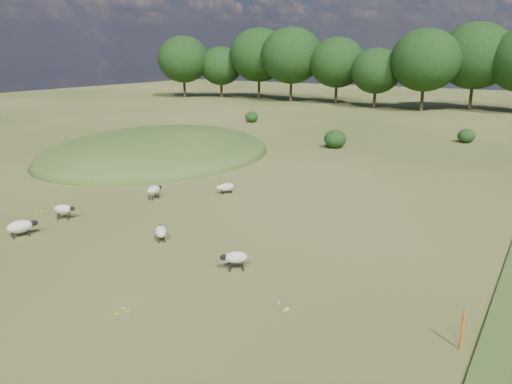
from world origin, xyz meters
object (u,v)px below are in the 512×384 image
(sheep_2, at_px, (63,209))
(sheep_5, at_px, (21,226))
(sheep_1, at_px, (161,231))
(marker_post, at_px, (462,330))
(sheep_0, at_px, (235,258))
(sheep_3, at_px, (154,190))
(sheep_4, at_px, (226,187))

(sheep_2, bearing_deg, sheep_5, -111.32)
(sheep_2, height_order, sheep_5, same)
(sheep_1, height_order, sheep_2, sheep_2)
(marker_post, xyz_separation_m, sheep_5, (-18.01, -1.05, -0.13))
(sheep_0, height_order, sheep_5, sheep_5)
(sheep_0, relative_size, sheep_5, 0.74)
(marker_post, bearing_deg, sheep_3, 159.71)
(sheep_5, bearing_deg, sheep_3, 13.70)
(marker_post, xyz_separation_m, sheep_3, (-17.05, 6.30, -0.06))
(sheep_1, height_order, sheep_5, sheep_5)
(sheep_3, xyz_separation_m, sheep_4, (2.71, 2.98, -0.14))
(sheep_1, bearing_deg, sheep_2, 48.48)
(sheep_2, bearing_deg, sheep_0, -32.05)
(sheep_3, bearing_deg, sheep_1, -136.43)
(sheep_3, height_order, sheep_5, sheep_3)
(sheep_1, distance_m, sheep_2, 5.88)
(sheep_0, relative_size, sheep_3, 0.93)
(sheep_2, xyz_separation_m, sheep_4, (4.03, 7.84, -0.13))
(sheep_3, bearing_deg, sheep_4, -44.20)
(sheep_2, xyz_separation_m, sheep_5, (0.36, -2.49, -0.05))
(marker_post, height_order, sheep_4, marker_post)
(sheep_0, height_order, sheep_3, sheep_3)
(sheep_4, bearing_deg, sheep_5, 12.58)
(sheep_1, distance_m, sheep_4, 7.67)
(marker_post, height_order, sheep_2, marker_post)
(sheep_1, relative_size, sheep_4, 0.96)
(marker_post, relative_size, sheep_3, 1.12)
(sheep_2, height_order, sheep_3, sheep_3)
(sheep_0, distance_m, sheep_3, 10.44)
(sheep_1, xyz_separation_m, sheep_2, (-5.87, -0.40, 0.11))
(marker_post, distance_m, sheep_2, 18.43)
(sheep_2, bearing_deg, marker_post, -33.99)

